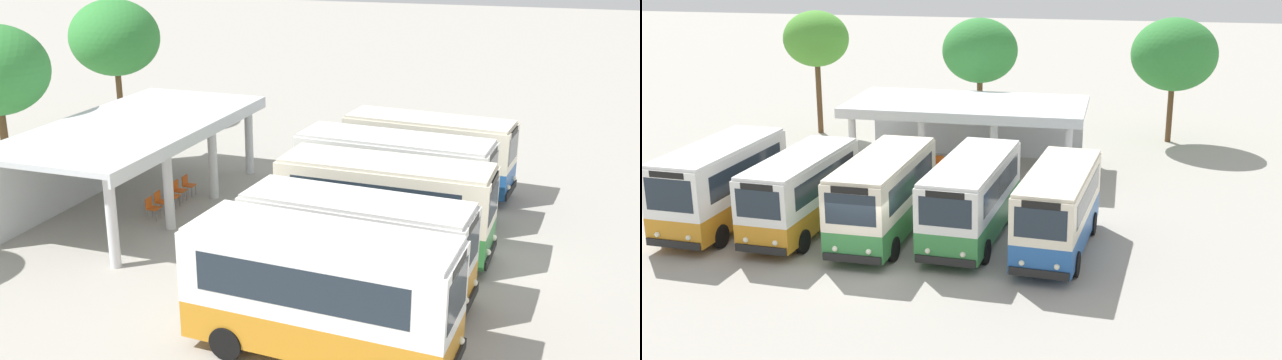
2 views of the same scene
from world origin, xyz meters
TOP-DOWN VIEW (x-y plane):
  - ground_plane at (0.00, 0.00)m, footprint 180.00×180.00m
  - city_bus_nearest_orange at (-6.94, 3.28)m, footprint 2.75×7.04m
  - city_bus_second_in_row at (-3.59, 3.37)m, footprint 2.54×6.93m
  - city_bus_middle_cream at (-0.23, 3.39)m, footprint 2.52×7.20m
  - city_bus_fourth_amber at (3.12, 3.91)m, footprint 2.75×7.46m
  - city_bus_fifth_blue at (6.47, 3.29)m, footprint 2.76×7.07m
  - terminal_canopy at (1.01, 14.21)m, footprint 11.72×5.80m
  - waiting_chair_end_by_column at (-0.16, 12.38)m, footprint 0.45×0.45m
  - waiting_chair_second_from_end at (0.54, 12.43)m, footprint 0.45×0.45m
  - waiting_chair_middle_seat at (1.23, 12.36)m, footprint 0.45×0.45m
  - waiting_chair_fourth_seat at (1.93, 12.44)m, footprint 0.45×0.45m
  - waiting_chair_fifth_seat at (2.63, 12.41)m, footprint 0.45×0.45m
  - roadside_tree_behind_canopy at (0.57, 19.52)m, footprint 4.23×4.23m
  - roadside_tree_east_of_canopy at (11.18, 21.20)m, footprint 4.74×4.74m
  - roadside_tree_west_of_canopy at (-8.99, 19.25)m, footprint 3.77×3.77m

SIDE VIEW (x-z plane):
  - ground_plane at x=0.00m, z-range 0.00..0.00m
  - waiting_chair_end_by_column at x=-0.16m, z-range 0.09..0.95m
  - waiting_chair_second_from_end at x=0.54m, z-range 0.09..0.95m
  - waiting_chair_middle_seat at x=1.23m, z-range 0.09..0.95m
  - waiting_chair_fourth_seat at x=1.93m, z-range 0.09..0.95m
  - waiting_chair_fifth_seat at x=2.63m, z-range 0.09..0.95m
  - city_bus_second_in_row at x=-3.59m, z-range 0.17..3.26m
  - city_bus_fifth_blue at x=6.47m, z-range 0.17..3.30m
  - city_bus_fourth_amber at x=3.12m, z-range 0.17..3.32m
  - city_bus_middle_cream at x=-0.23m, z-range 0.17..3.40m
  - city_bus_nearest_orange at x=-6.94m, z-range 0.17..3.55m
  - terminal_canopy at x=1.01m, z-range 0.94..4.34m
  - roadside_tree_east_of_canopy at x=11.18m, z-range 1.46..8.44m
  - roadside_tree_behind_canopy at x=0.57m, z-range 1.64..8.55m
  - roadside_tree_west_of_canopy at x=-8.99m, z-range 1.95..9.12m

